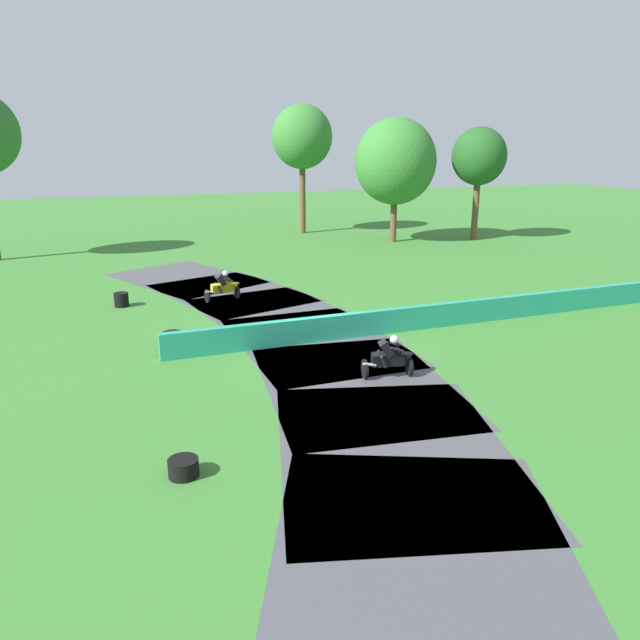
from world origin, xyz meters
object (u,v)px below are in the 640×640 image
object	(u,v)px
tire_stack_mid_b	(121,300)
motorcycle_lead_black	(391,357)
tire_stack_mid_a	(173,344)
motorcycle_chase_yellow	(224,286)
tire_stack_near	(183,468)

from	to	relation	value
tire_stack_mid_b	motorcycle_lead_black	bearing A→B (deg)	-55.05
tire_stack_mid_a	tire_stack_mid_b	size ratio (longest dim) A/B	1.31
motorcycle_chase_yellow	tire_stack_near	world-z (taller)	motorcycle_chase_yellow
motorcycle_chase_yellow	tire_stack_mid_a	world-z (taller)	motorcycle_chase_yellow
motorcycle_lead_black	motorcycle_chase_yellow	size ratio (longest dim) A/B	1.00
tire_stack_near	tire_stack_mid_a	size ratio (longest dim) A/B	0.83
tire_stack_mid_b	tire_stack_mid_a	bearing A→B (deg)	-77.11
tire_stack_mid_a	tire_stack_mid_b	xyz separation A→B (m)	(-1.60, 6.99, -0.10)
tire_stack_mid_a	tire_stack_near	bearing A→B (deg)	-93.25
tire_stack_near	tire_stack_mid_b	distance (m)	15.00
motorcycle_chase_yellow	tire_stack_mid_a	distance (m)	7.17
motorcycle_lead_black	tire_stack_near	distance (m)	7.66
motorcycle_lead_black	tire_stack_mid_a	size ratio (longest dim) A/B	2.13
tire_stack_near	tire_stack_mid_b	bearing A→B (deg)	94.39
motorcycle_chase_yellow	tire_stack_near	bearing A→B (deg)	-102.48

